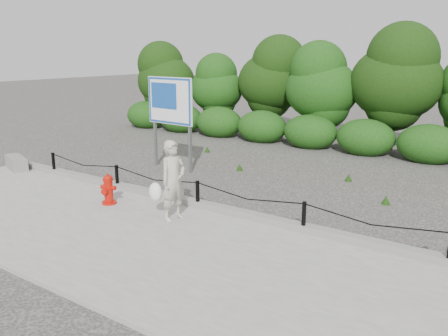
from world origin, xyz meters
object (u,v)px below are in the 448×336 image
at_px(fire_hydrant, 108,189).
at_px(pedestrian, 172,181).
at_px(concrete_block, 16,163).
at_px(advertising_sign, 170,105).

height_order(fire_hydrant, pedestrian, pedestrian).
bearing_deg(fire_hydrant, concrete_block, 155.72).
relative_size(fire_hydrant, concrete_block, 0.62).
distance_m(fire_hydrant, concrete_block, 4.67).
bearing_deg(advertising_sign, pedestrian, -45.35).
distance_m(pedestrian, concrete_block, 6.50).
relative_size(pedestrian, advertising_sign, 0.61).
xyz_separation_m(pedestrian, advertising_sign, (-2.99, 3.39, 1.00)).
relative_size(fire_hydrant, pedestrian, 0.43).
height_order(pedestrian, concrete_block, pedestrian).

